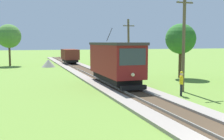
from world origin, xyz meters
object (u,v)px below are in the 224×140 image
gravel_pile (48,63)px  tree_left_far (9,36)px  track_worker (181,82)px  tree_right_near (181,39)px  utility_pole_near_tram (184,40)px  utility_pole_mid (129,46)px  red_tram (115,61)px  freight_car (70,56)px

gravel_pile → tree_left_far: bearing=142.1°
gravel_pile → track_worker: size_ratio=1.18×
tree_right_near → utility_pole_near_tram: bearing=-121.2°
utility_pole_mid → track_worker: 13.04m
red_tram → gravel_pile: red_tram is taller
red_tram → track_worker: red_tram is taller
red_tram → tree_left_far: 26.50m
utility_pole_mid → tree_right_near: 6.04m
track_worker → tree_left_far: (-12.73, 30.30, 3.82)m
utility_pole_near_tram → utility_pole_mid: (0.00, 11.29, -0.63)m
tree_left_far → freight_car: bearing=-4.5°
red_tram → tree_right_near: 9.13m
utility_pole_near_tram → tree_left_far: (-13.82, 28.81, 0.82)m
red_tram → utility_pole_mid: bearing=59.6°
utility_pole_mid → gravel_pile: utility_pole_mid is taller
tree_right_near → tree_left_far: 28.26m
freight_car → gravel_pile: freight_car is taller
red_tram → utility_pole_mid: 8.18m
freight_car → tree_right_near: (8.44, -20.87, 2.63)m
gravel_pile → tree_left_far: size_ratio=0.31×
track_worker → utility_pole_mid: bearing=-64.6°
utility_pole_near_tram → tree_right_near: bearing=58.8°
utility_pole_mid → gravel_pile: bearing=121.7°
red_tram → tree_left_far: bearing=111.6°
freight_car → utility_pole_mid: (4.10, -16.75, 1.80)m
gravel_pile → track_worker: track_worker is taller
red_tram → track_worker: 6.64m
gravel_pile → tree_left_far: 8.40m
freight_car → tree_right_near: 22.67m
track_worker → tree_right_near: tree_right_near is taller
track_worker → tree_left_far: bearing=-36.9°
utility_pole_mid → tree_left_far: bearing=128.3°
freight_car → utility_pole_near_tram: size_ratio=0.67×
red_tram → gravel_pile: 20.49m
freight_car → tree_left_far: 10.27m
utility_pole_near_tram → track_worker: (-1.09, -1.48, -2.99)m
utility_pole_mid → tree_left_far: 22.36m
tree_right_near → tree_left_far: bearing=130.0°
freight_car → gravel_pile: 5.51m
red_tram → gravel_pile: bearing=101.2°
tree_right_near → utility_pole_mid: bearing=136.5°
utility_pole_near_tram → utility_pole_mid: bearing=90.0°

